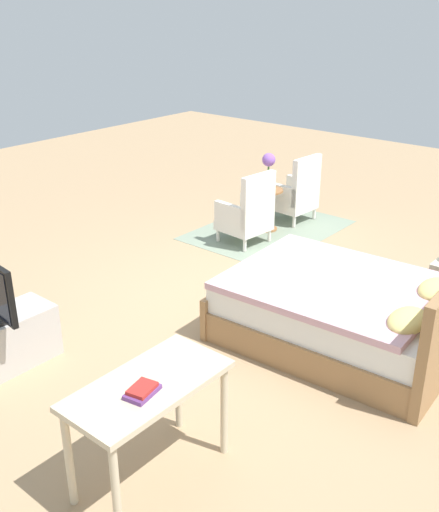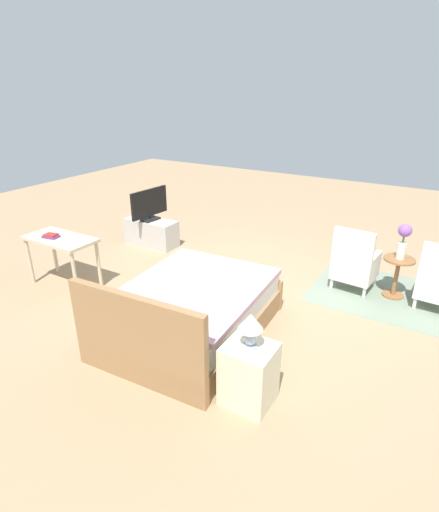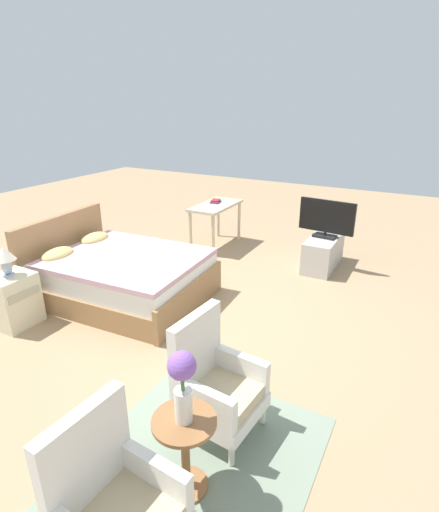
% 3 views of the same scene
% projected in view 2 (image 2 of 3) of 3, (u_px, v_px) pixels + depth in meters
% --- Properties ---
extents(ground_plane, '(16.00, 16.00, 0.00)m').
position_uv_depth(ground_plane, '(229.00, 294.00, 5.52)').
color(ground_plane, '#A38460').
extents(floor_rug, '(2.10, 1.50, 0.01)m').
position_uv_depth(floor_rug, '(392.00, 296.00, 5.46)').
color(floor_rug, gray).
rests_on(floor_rug, ground_plane).
extents(bed, '(1.60, 2.08, 0.96)m').
position_uv_depth(bed, '(189.00, 312.00, 4.51)').
color(bed, '#997047').
rests_on(bed, ground_plane).
extents(armchair_by_window_right, '(0.59, 0.59, 0.92)m').
position_uv_depth(armchair_by_window_right, '(354.00, 264.00, 5.51)').
color(armchair_by_window_right, white).
rests_on(armchair_by_window_right, floor_rug).
extents(side_table, '(0.40, 0.40, 0.56)m').
position_uv_depth(side_table, '(397.00, 273.00, 5.34)').
color(side_table, '#936038').
rests_on(side_table, ground_plane).
extents(flower_vase, '(0.17, 0.17, 0.48)m').
position_uv_depth(flower_vase, '(404.00, 238.00, 5.14)').
color(flower_vase, silver).
rests_on(flower_vase, side_table).
extents(nightstand, '(0.44, 0.41, 0.59)m').
position_uv_depth(nightstand, '(249.00, 374.00, 3.56)').
color(nightstand, beige).
rests_on(nightstand, ground_plane).
extents(table_lamp, '(0.22, 0.22, 0.33)m').
position_uv_depth(table_lamp, '(251.00, 326.00, 3.36)').
color(table_lamp, '#9EADC6').
rests_on(table_lamp, nightstand).
extents(tv_stand, '(0.96, 0.40, 0.47)m').
position_uv_depth(tv_stand, '(151.00, 232.00, 7.14)').
color(tv_stand, '#B7B2AD').
rests_on(tv_stand, ground_plane).
extents(tv_flatscreen, '(0.23, 0.81, 0.55)m').
position_uv_depth(tv_flatscreen, '(149.00, 204.00, 6.94)').
color(tv_flatscreen, black).
rests_on(tv_flatscreen, tv_stand).
extents(vanity_desk, '(1.04, 0.52, 0.73)m').
position_uv_depth(vanity_desk, '(61.00, 245.00, 5.55)').
color(vanity_desk, beige).
rests_on(vanity_desk, ground_plane).
extents(book_stack, '(0.23, 0.17, 0.05)m').
position_uv_depth(book_stack, '(51.00, 236.00, 5.50)').
color(book_stack, '#66387A').
rests_on(book_stack, vanity_desk).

